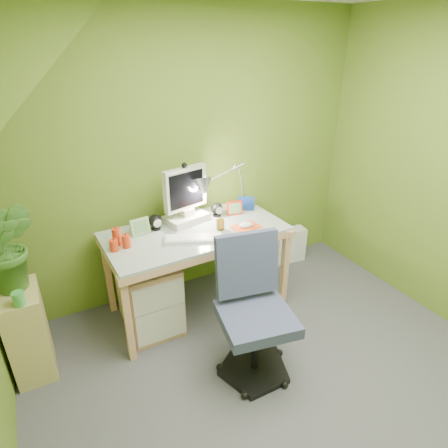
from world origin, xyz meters
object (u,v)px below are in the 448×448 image
side_ledge (28,332)px  radiator (288,245)px  desk (197,270)px  desk_lamp (235,177)px  monitor (185,194)px  potted_plant (9,247)px  task_chair (256,317)px

side_ledge → radiator: size_ratio=1.83×
desk → desk_lamp: desk_lamp is taller
side_ledge → radiator: side_ledge is taller
desk → monitor: 0.65m
desk → radiator: (1.16, 0.28, -0.20)m
desk_lamp → potted_plant: bearing=-172.1°
monitor → potted_plant: potted_plant is taller
desk → radiator: desk is taller
side_ledge → potted_plant: (0.03, 0.05, 0.63)m
task_chair → desk_lamp: bearing=79.1°
monitor → radiator: bearing=-8.7°
desk_lamp → potted_plant: (-1.72, -0.22, -0.12)m
desk → side_ledge: bearing=-178.2°
desk_lamp → radiator: size_ratio=1.77×
potted_plant → desk_lamp: bearing=7.4°
side_ledge → potted_plant: potted_plant is taller
desk_lamp → side_ledge: bearing=-170.6°
task_chair → radiator: bearing=55.5°
monitor → task_chair: bearing=-100.4°
desk → potted_plant: size_ratio=2.35×
desk → potted_plant: (-1.27, -0.04, 0.58)m
potted_plant → desk: bearing=1.9°
desk → radiator: 1.21m
desk_lamp → task_chair: size_ratio=0.66×
desk → monitor: bearing=87.8°
radiator → desk: bearing=-160.2°
desk → task_chair: task_chair is taller
task_chair → radiator: task_chair is taller
monitor → side_ledge: size_ratio=0.74×
desk → monitor: size_ratio=2.92×
side_ledge → task_chair: (1.35, -0.74, 0.15)m
monitor → task_chair: 1.13m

